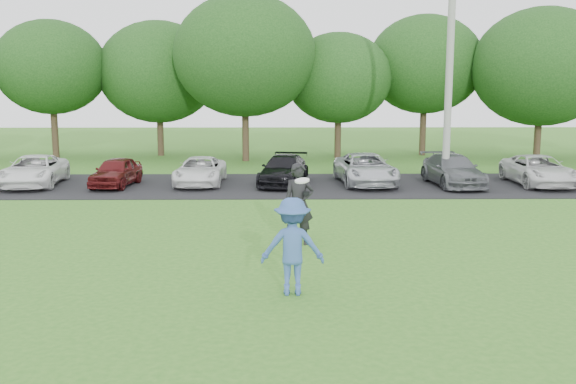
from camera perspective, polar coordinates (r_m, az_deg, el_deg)
name	(u,v)px	position (r m, az deg, el deg)	size (l,w,h in m)	color
ground	(290,285)	(12.86, 0.21, -8.28)	(100.00, 100.00, 0.00)	#316D1F
parking_lot	(285,185)	(25.55, -0.28, 0.62)	(32.00, 6.50, 0.03)	black
utility_pole	(450,59)	(25.69, 14.19, 11.41)	(0.28, 0.28, 9.89)	gray
frisbee_player	(292,246)	(12.09, 0.40, -4.84)	(1.21, 0.71, 2.25)	#37589C
camera_bystander	(299,204)	(15.90, 0.97, -1.07)	(0.74, 0.49, 2.03)	black
parked_cars	(293,170)	(25.48, 0.44, 1.96)	(28.72, 4.73, 1.25)	#521115
tree_row	(311,68)	(35.07, 2.09, 11.00)	(42.39, 9.85, 8.64)	#38281C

